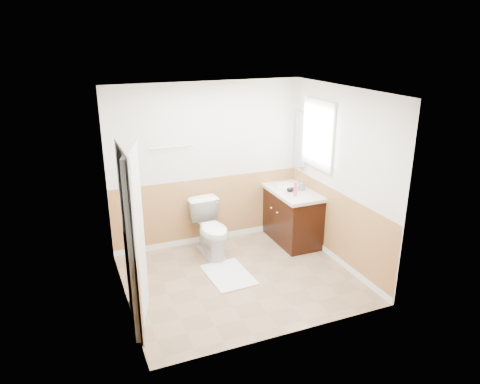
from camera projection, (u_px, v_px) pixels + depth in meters
name	position (u px, v px, depth m)	size (l,w,h in m)	color
floor	(240.00, 278.00, 6.11)	(3.00, 3.00, 0.00)	#8C7051
ceiling	(240.00, 91.00, 5.27)	(3.00, 3.00, 0.00)	white
wall_back	(208.00, 165.00, 6.82)	(3.00, 3.00, 0.00)	silver
wall_front	(289.00, 231.00, 4.55)	(3.00, 3.00, 0.00)	silver
wall_left	(119.00, 208.00, 5.15)	(3.00, 3.00, 0.00)	silver
wall_right	(340.00, 178.00, 6.23)	(3.00, 3.00, 0.00)	silver
wainscot_back	(209.00, 211.00, 7.06)	(3.00, 3.00, 0.00)	tan
wainscot_front	(286.00, 295.00, 4.82)	(3.00, 3.00, 0.00)	tan
wainscot_left	(126.00, 266.00, 5.41)	(2.60, 2.60, 0.00)	tan
wainscot_right	(336.00, 228.00, 6.47)	(2.60, 2.60, 0.00)	tan
toilet	(211.00, 229.00, 6.64)	(0.46, 0.80, 0.81)	white
bath_mat	(229.00, 275.00, 6.17)	(0.55, 0.80, 0.02)	silver
vanity_cabinet	(291.00, 216.00, 7.13)	(0.55, 1.10, 0.80)	black
vanity_knob_left	(277.00, 212.00, 6.88)	(0.03, 0.03, 0.03)	silver
vanity_knob_right	(271.00, 208.00, 7.06)	(0.03, 0.03, 0.03)	silver
countertop	(292.00, 191.00, 6.98)	(0.60, 1.15, 0.05)	beige
sink_basin	(288.00, 186.00, 7.10)	(0.36, 0.36, 0.02)	white
faucet	(298.00, 181.00, 7.15)	(0.02, 0.02, 0.14)	silver
lotion_bottle	(295.00, 189.00, 6.67)	(0.05, 0.05, 0.22)	#ED3D6F
soap_dispenser	(302.00, 185.00, 6.92)	(0.08, 0.08, 0.18)	gray
hair_dryer_body	(292.00, 189.00, 6.88)	(0.07, 0.07, 0.14)	black
hair_dryer_handle	(289.00, 191.00, 6.90)	(0.03, 0.03, 0.07)	black
mirror_panel	(300.00, 140.00, 7.07)	(0.02, 0.35, 0.90)	silver
window_frame	(318.00, 134.00, 6.56)	(0.04, 0.80, 1.00)	white
window_glass	(319.00, 134.00, 6.57)	(0.01, 0.70, 0.90)	white
door	(137.00, 241.00, 4.87)	(0.05, 0.80, 2.04)	white
door_frame	(129.00, 241.00, 4.84)	(0.02, 0.92, 2.10)	white
door_knob	(137.00, 234.00, 5.20)	(0.06, 0.06, 0.06)	silver
towel_bar	(172.00, 147.00, 6.46)	(0.02, 0.02, 0.62)	silver
tp_holder_bar	(204.00, 202.00, 6.91)	(0.02, 0.02, 0.14)	silver
tp_roll	(204.00, 202.00, 6.91)	(0.11, 0.11, 0.10)	white
tp_sheet	(204.00, 208.00, 6.94)	(0.10, 0.01, 0.16)	white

